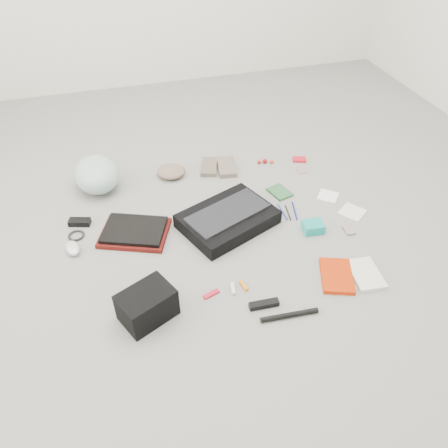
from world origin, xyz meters
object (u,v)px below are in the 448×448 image
object	(u,v)px
accordion_wallet	(313,227)
book_red	(337,276)
camera_bag	(147,305)
laptop	(134,230)
bike_helmet	(97,174)
messenger_bag	(228,219)

from	to	relation	value
accordion_wallet	book_red	bearing A→B (deg)	-89.57
camera_bag	accordion_wallet	size ratio (longest dim) A/B	2.14
laptop	accordion_wallet	bearing A→B (deg)	7.90
bike_helmet	book_red	world-z (taller)	bike_helmet
messenger_bag	bike_helmet	xyz separation A→B (m)	(-0.63, 0.53, 0.06)
messenger_bag	camera_bag	size ratio (longest dim) A/B	2.10
book_red	accordion_wallet	distance (m)	0.34
accordion_wallet	bike_helmet	bearing A→B (deg)	152.26
laptop	bike_helmet	xyz separation A→B (m)	(-0.15, 0.47, 0.06)
bike_helmet	book_red	size ratio (longest dim) A/B	1.48
laptop	book_red	bearing A→B (deg)	-10.82
bike_helmet	camera_bag	size ratio (longest dim) A/B	1.42
laptop	book_red	size ratio (longest dim) A/B	1.44
laptop	accordion_wallet	world-z (taller)	accordion_wallet
camera_bag	bike_helmet	bearing A→B (deg)	72.71
bike_helmet	accordion_wallet	xyz separation A→B (m)	(1.05, -0.71, -0.07)
messenger_bag	book_red	world-z (taller)	messenger_bag
book_red	messenger_bag	bearing A→B (deg)	147.28
accordion_wallet	laptop	bearing A→B (deg)	171.84
camera_bag	book_red	distance (m)	0.88
bike_helmet	laptop	bearing A→B (deg)	-80.51
messenger_bag	accordion_wallet	size ratio (longest dim) A/B	4.51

